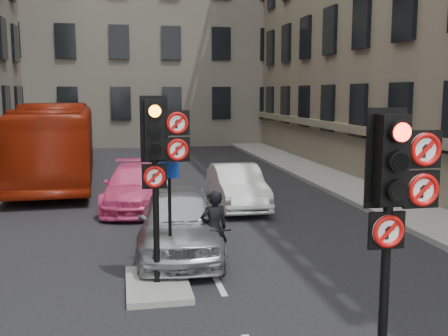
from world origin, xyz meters
name	(u,v)px	position (x,y,z in m)	size (l,w,h in m)	color
pavement_right	(382,197)	(7.20, 12.00, 0.08)	(3.00, 50.00, 0.16)	gray
centre_island	(157,284)	(-1.20, 5.00, 0.06)	(1.20, 2.00, 0.12)	gray
building_far	(142,11)	(0.00, 38.00, 10.00)	(30.00, 14.00, 20.00)	slate
signal_near	(396,189)	(1.49, 0.99, 2.58)	(0.91, 0.40, 3.58)	black
signal_far	(159,149)	(-1.11, 4.99, 2.70)	(0.91, 0.40, 3.58)	black
car_silver	(180,221)	(-0.52, 7.10, 0.79)	(1.86, 4.61, 1.57)	#919498
car_white	(237,186)	(1.87, 11.74, 0.69)	(1.46, 4.18, 1.38)	silver
car_pink	(135,187)	(-1.42, 12.31, 0.69)	(1.94, 4.77, 1.38)	#E84481
bus_red	(57,142)	(-4.50, 18.21, 1.65)	(2.77, 11.86, 3.30)	maroon
motorcycle	(217,245)	(0.17, 6.00, 0.48)	(0.45, 1.60, 0.96)	black
motorcyclist	(214,229)	(0.09, 6.00, 0.84)	(0.61, 0.40, 1.68)	black
info_sign	(170,202)	(-0.90, 5.42, 1.59)	(0.39, 0.16, 2.28)	black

